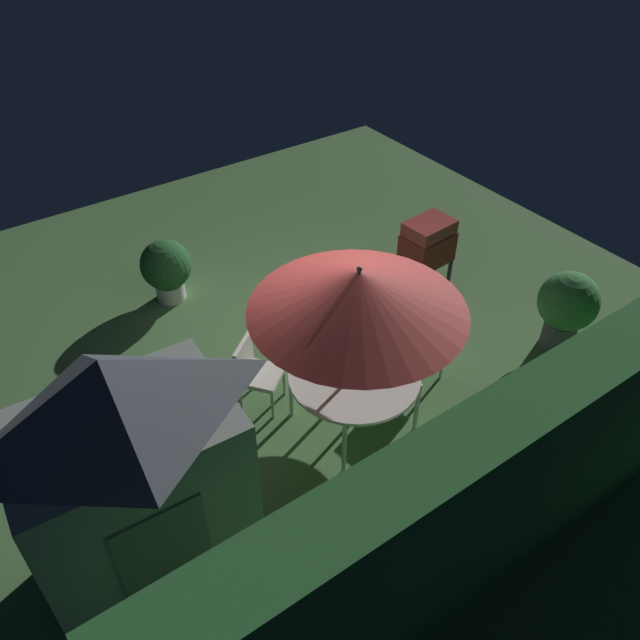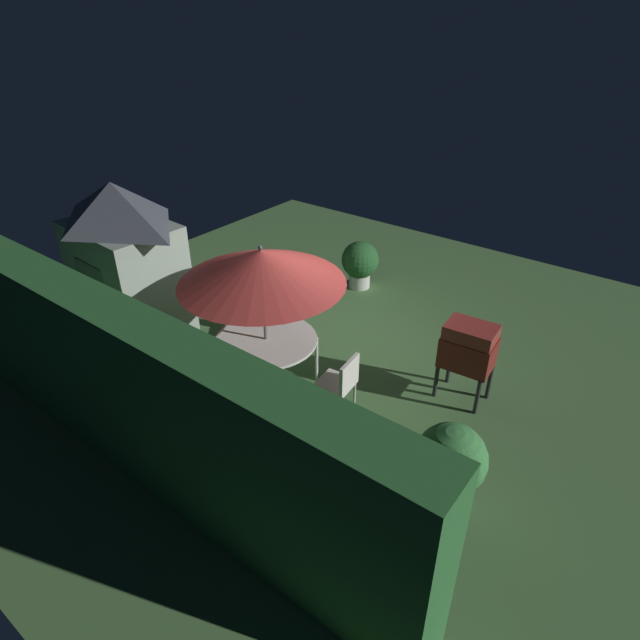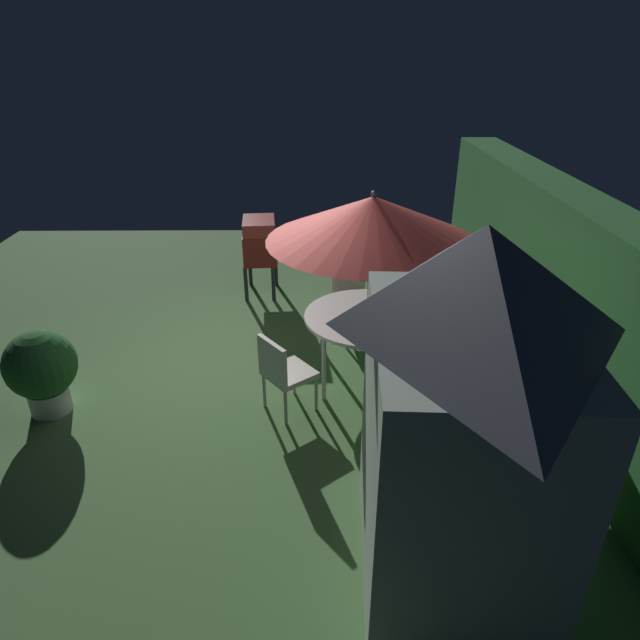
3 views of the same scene
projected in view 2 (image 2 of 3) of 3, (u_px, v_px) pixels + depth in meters
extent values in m
plane|color=#47703D|center=(332.00, 346.00, 8.81)|extent=(11.00, 11.00, 0.00)
cube|color=#28602D|center=(146.00, 402.00, 5.87)|extent=(7.20, 0.57, 2.18)
cube|color=gray|center=(130.00, 283.00, 8.56)|extent=(1.82, 1.30, 2.02)
pyramid|color=#4C515B|center=(114.00, 203.00, 7.88)|extent=(1.93, 1.38, 0.64)
cube|color=slate|center=(98.00, 310.00, 8.27)|extent=(0.74, 0.07, 1.58)
cylinder|color=white|center=(266.00, 340.00, 7.55)|extent=(1.47, 1.47, 0.04)
cylinder|color=beige|center=(317.00, 359.00, 7.84)|extent=(0.05, 0.05, 0.75)
cylinder|color=beige|center=(265.00, 336.00, 8.37)|extent=(0.05, 0.05, 0.75)
cylinder|color=beige|center=(270.00, 394.00, 7.13)|extent=(0.05, 0.05, 0.75)
cylinder|color=beige|center=(217.00, 366.00, 7.67)|extent=(0.05, 0.05, 0.75)
cylinder|color=#4C4C51|center=(265.00, 321.00, 7.39)|extent=(0.04, 0.04, 2.16)
cone|color=#B73833|center=(261.00, 267.00, 6.96)|extent=(2.27, 2.27, 0.47)
sphere|color=#4C4C51|center=(260.00, 248.00, 6.83)|extent=(0.06, 0.06, 0.06)
cube|color=maroon|center=(468.00, 352.00, 7.27)|extent=(0.74, 0.56, 0.45)
cube|color=maroon|center=(471.00, 332.00, 7.11)|extent=(0.70, 0.53, 0.20)
cylinder|color=#262628|center=(489.00, 382.00, 7.51)|extent=(0.06, 0.06, 0.55)
cylinder|color=#262628|center=(449.00, 367.00, 7.84)|extent=(0.06, 0.06, 0.55)
cylinder|color=#262628|center=(477.00, 397.00, 7.22)|extent=(0.06, 0.06, 0.55)
cylinder|color=#262628|center=(436.00, 380.00, 7.55)|extent=(0.06, 0.06, 0.55)
cube|color=silver|center=(272.00, 319.00, 8.68)|extent=(0.65, 0.65, 0.06)
cube|color=silver|center=(273.00, 301.00, 8.74)|extent=(0.39, 0.32, 0.45)
cylinder|color=#AFABA3|center=(286.00, 325.00, 8.96)|extent=(0.04, 0.04, 0.45)
cylinder|color=#AFABA3|center=(262.00, 325.00, 8.96)|extent=(0.04, 0.04, 0.45)
cylinder|color=#AFABA3|center=(284.00, 337.00, 8.62)|extent=(0.04, 0.04, 0.45)
cylinder|color=#AFABA3|center=(260.00, 337.00, 8.62)|extent=(0.04, 0.04, 0.45)
cube|color=silver|center=(200.00, 400.00, 6.90)|extent=(0.48, 0.48, 0.06)
cube|color=silver|center=(185.00, 394.00, 6.65)|extent=(0.46, 0.07, 0.45)
cylinder|color=#AFABA3|center=(181.00, 414.00, 7.00)|extent=(0.04, 0.04, 0.45)
cylinder|color=#AFABA3|center=(200.00, 428.00, 6.78)|extent=(0.04, 0.04, 0.45)
cylinder|color=#AFABA3|center=(204.00, 400.00, 7.26)|extent=(0.04, 0.04, 0.45)
cylinder|color=#AFABA3|center=(224.00, 412.00, 7.04)|extent=(0.04, 0.04, 0.45)
cube|color=silver|center=(335.00, 383.00, 7.20)|extent=(0.51, 0.51, 0.06)
cube|color=silver|center=(349.00, 375.00, 6.99)|extent=(0.10, 0.46, 0.45)
cylinder|color=#AFABA3|center=(340.00, 409.00, 7.08)|extent=(0.04, 0.04, 0.45)
cylinder|color=#AFABA3|center=(355.00, 393.00, 7.38)|extent=(0.04, 0.04, 0.45)
cylinder|color=#AFABA3|center=(315.00, 400.00, 7.26)|extent=(0.04, 0.04, 0.45)
cylinder|color=#AFABA3|center=(330.00, 384.00, 7.55)|extent=(0.04, 0.04, 0.45)
cylinder|color=silver|center=(359.00, 280.00, 10.61)|extent=(0.42, 0.42, 0.28)
sphere|color=#235628|center=(360.00, 260.00, 10.38)|extent=(0.73, 0.73, 0.73)
cylinder|color=#4C4C51|center=(445.00, 493.00, 5.90)|extent=(0.44, 0.44, 0.40)
sphere|color=#3D8442|center=(451.00, 459.00, 5.63)|extent=(0.78, 0.78, 0.78)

